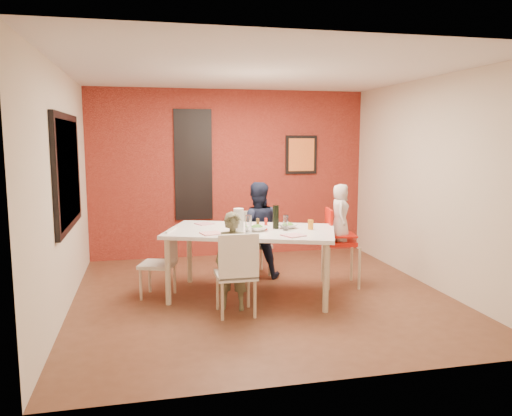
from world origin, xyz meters
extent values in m
plane|color=brown|center=(0.00, 0.00, 0.00)|extent=(4.50, 4.50, 0.00)
cube|color=silver|center=(0.00, 0.00, 2.70)|extent=(4.50, 4.50, 0.02)
cube|color=beige|center=(0.00, 2.25, 1.35)|extent=(4.50, 0.02, 2.70)
cube|color=beige|center=(0.00, -2.25, 1.35)|extent=(4.50, 0.02, 2.70)
cube|color=beige|center=(-2.25, 0.00, 1.35)|extent=(0.02, 4.50, 2.70)
cube|color=beige|center=(2.25, 0.00, 1.35)|extent=(0.02, 4.50, 2.70)
cube|color=maroon|center=(0.00, 2.23, 1.35)|extent=(4.50, 0.02, 2.70)
cube|color=black|center=(-2.22, 0.20, 1.55)|extent=(0.05, 1.70, 1.30)
cube|color=black|center=(-2.21, 0.20, 1.55)|extent=(0.02, 1.55, 1.15)
cube|color=#B4BDC4|center=(-0.60, 2.21, 1.50)|extent=(0.55, 0.03, 1.70)
cube|color=black|center=(-0.60, 2.21, 1.50)|extent=(0.60, 0.03, 1.76)
cube|color=black|center=(1.20, 2.21, 1.65)|extent=(0.54, 0.03, 0.64)
cube|color=orange|center=(1.20, 2.19, 1.65)|extent=(0.44, 0.01, 0.54)
cube|color=white|center=(-0.12, 0.02, 0.81)|extent=(2.25, 1.73, 0.04)
cylinder|color=#C8B695|center=(-1.13, -0.10, 0.39)|extent=(0.07, 0.07, 0.78)
cylinder|color=#C8B695|center=(-0.81, 0.77, 0.39)|extent=(0.07, 0.07, 0.78)
cylinder|color=#C8B695|center=(0.56, -0.73, 0.39)|extent=(0.07, 0.07, 0.78)
cylinder|color=#C8B695|center=(0.89, 0.14, 0.39)|extent=(0.07, 0.07, 0.78)
cube|color=white|center=(-0.42, -0.56, 0.44)|extent=(0.43, 0.43, 0.05)
cube|color=white|center=(-0.42, -0.76, 0.69)|extent=(0.43, 0.04, 0.49)
cylinder|color=#C7B294|center=(-0.24, -0.39, 0.21)|extent=(0.04, 0.04, 0.42)
cylinder|color=#C7B294|center=(-0.25, -0.74, 0.21)|extent=(0.04, 0.04, 0.42)
cylinder|color=#C7B294|center=(-0.60, -0.39, 0.21)|extent=(0.04, 0.04, 0.42)
cylinder|color=#C7B294|center=(-0.60, -0.74, 0.21)|extent=(0.04, 0.04, 0.42)
cube|color=beige|center=(0.13, 0.98, 0.42)|extent=(0.45, 0.45, 0.05)
cube|color=beige|center=(0.11, 1.17, 0.65)|extent=(0.41, 0.08, 0.47)
cylinder|color=beige|center=(-0.02, 0.80, 0.20)|extent=(0.03, 0.03, 0.40)
cylinder|color=beige|center=(-0.06, 1.13, 0.20)|extent=(0.03, 0.03, 0.40)
cylinder|color=beige|center=(0.32, 0.84, 0.20)|extent=(0.03, 0.03, 0.40)
cylinder|color=beige|center=(0.28, 1.17, 0.20)|extent=(0.03, 0.03, 0.40)
cube|color=beige|center=(-1.24, 0.23, 0.40)|extent=(0.50, 0.50, 0.04)
cube|color=beige|center=(-1.07, 0.17, 0.63)|extent=(0.17, 0.38, 0.45)
cylinder|color=#CBB297|center=(-1.34, 0.44, 0.19)|extent=(0.03, 0.03, 0.39)
cylinder|color=#CBB297|center=(-1.04, 0.33, 0.19)|extent=(0.03, 0.03, 0.39)
cylinder|color=#CBB297|center=(-1.45, 0.13, 0.19)|extent=(0.03, 0.03, 0.39)
cylinder|color=#CBB297|center=(-1.15, 0.02, 0.19)|extent=(0.03, 0.03, 0.39)
cube|color=red|center=(1.12, 0.20, 0.58)|extent=(0.41, 0.41, 0.05)
cube|color=red|center=(0.95, 0.23, 0.81)|extent=(0.09, 0.36, 0.42)
cube|color=red|center=(1.12, 0.20, 0.68)|extent=(0.41, 0.41, 0.02)
cylinder|color=#BEAE8D|center=(1.28, -0.03, 0.27)|extent=(0.03, 0.03, 0.55)
cylinder|color=#BEAE8D|center=(0.89, 0.03, 0.27)|extent=(0.03, 0.03, 0.55)
cylinder|color=#BEAE8D|center=(1.34, 0.36, 0.27)|extent=(0.03, 0.03, 0.55)
cylinder|color=#BEAE8D|center=(0.95, 0.43, 0.27)|extent=(0.03, 0.03, 0.55)
imported|color=brown|center=(-0.42, -0.40, 0.56)|extent=(0.46, 0.37, 1.11)
imported|color=black|center=(0.13, 0.82, 0.67)|extent=(0.73, 0.61, 1.33)
imported|color=beige|center=(1.10, 0.20, 0.97)|extent=(0.35, 0.42, 0.74)
cube|color=white|center=(-0.63, -0.15, 0.84)|extent=(0.27, 0.27, 0.01)
cube|color=white|center=(0.06, 0.28, 0.83)|extent=(0.25, 0.25, 0.01)
cube|color=white|center=(0.26, -0.47, 0.83)|extent=(0.29, 0.29, 0.01)
cube|color=silver|center=(-0.63, 0.52, 0.83)|extent=(0.26, 0.26, 0.01)
imported|color=white|center=(-0.07, -0.08, 0.86)|extent=(0.31, 0.31, 0.06)
imported|color=silver|center=(0.34, 0.01, 0.86)|extent=(0.29, 0.29, 0.05)
cylinder|color=black|center=(0.18, 0.01, 0.97)|extent=(0.08, 0.08, 0.29)
cylinder|color=white|center=(-0.20, -0.20, 0.94)|extent=(0.07, 0.07, 0.21)
cylinder|color=silver|center=(0.27, -0.12, 0.92)|extent=(0.06, 0.06, 0.18)
cylinder|color=silver|center=(-0.29, -0.03, 0.96)|extent=(0.12, 0.12, 0.27)
cylinder|color=red|center=(0.05, -0.03, 0.90)|extent=(0.04, 0.04, 0.14)
cylinder|color=#346C24|center=(-0.05, -0.02, 0.89)|extent=(0.03, 0.03, 0.13)
cylinder|color=brown|center=(-0.05, -0.03, 0.90)|extent=(0.04, 0.04, 0.14)
cylinder|color=orange|center=(0.58, -0.13, 0.89)|extent=(0.07, 0.07, 0.12)
camera|label=1|loc=(-1.36, -5.79, 1.93)|focal=35.00mm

